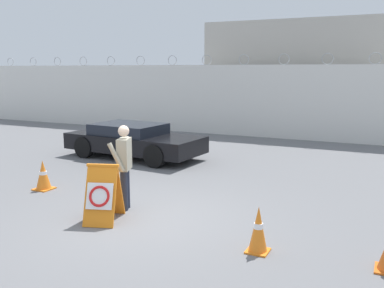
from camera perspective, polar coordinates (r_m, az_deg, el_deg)
ground_plane at (r=8.69m, az=-6.52°, el=-9.84°), size 90.00×90.00×0.00m
perimeter_wall at (r=18.63m, az=11.95°, el=5.54°), size 36.00×0.30×3.57m
building_block at (r=23.63m, az=15.03°, el=8.77°), size 8.57×7.34×5.15m
barricade_sign at (r=8.50m, az=-11.80°, el=-6.44°), size 0.84×1.02×1.13m
security_guard at (r=9.03m, az=-9.02°, el=-2.49°), size 0.36×0.69×1.79m
traffic_cone_near at (r=11.15m, az=-19.23°, el=-3.95°), size 0.43×0.43×0.72m
traffic_cone_far at (r=7.11m, az=8.83°, el=-11.20°), size 0.36×0.36×0.77m
parked_car_front_coupe at (r=14.40m, az=-7.84°, el=0.54°), size 4.78×2.25×1.13m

